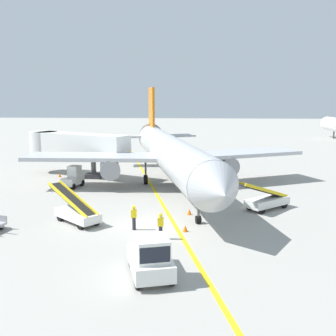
{
  "coord_description": "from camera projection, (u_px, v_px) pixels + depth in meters",
  "views": [
    {
      "loc": [
        3.26,
        -25.73,
        8.71
      ],
      "look_at": [
        0.83,
        9.21,
        2.5
      ],
      "focal_mm": 42.09,
      "sensor_mm": 36.0,
      "label": 1
    }
  ],
  "objects": [
    {
      "name": "ground_plane",
      "position": [
        147.0,
        227.0,
        27.02
      ],
      "size": [
        300.0,
        300.0,
        0.0
      ],
      "primitive_type": "plane",
      "color": "#9E9B93"
    },
    {
      "name": "taxi_line_yellow",
      "position": [
        164.0,
        207.0,
        31.87
      ],
      "size": [
        19.16,
        77.81,
        0.01
      ],
      "primitive_type": "cube",
      "rotation": [
        0.0,
        0.0,
        0.24
      ],
      "color": "yellow",
      "rests_on": "ground"
    },
    {
      "name": "airliner",
      "position": [
        169.0,
        153.0,
        38.89
      ],
      "size": [
        27.93,
        34.96,
        10.1
      ],
      "color": "#B2B5BA",
      "rests_on": "ground"
    },
    {
      "name": "jet_bridge",
      "position": [
        71.0,
        145.0,
        44.56
      ],
      "size": [
        12.72,
        7.81,
        4.85
      ],
      "color": "silver",
      "rests_on": "ground"
    },
    {
      "name": "pushback_tug",
      "position": [
        151.0,
        258.0,
        19.27
      ],
      "size": [
        2.82,
        3.98,
        2.2
      ],
      "color": "silver",
      "rests_on": "ground"
    },
    {
      "name": "baggage_tug_near_wing",
      "position": [
        73.0,
        178.0,
        39.12
      ],
      "size": [
        1.86,
        2.65,
        2.1
      ],
      "color": "silver",
      "rests_on": "ground"
    },
    {
      "name": "belt_loader_forward_hold",
      "position": [
        77.0,
        212.0,
        27.84
      ],
      "size": [
        4.6,
        4.21,
        2.59
      ],
      "color": "silver",
      "rests_on": "ground"
    },
    {
      "name": "belt_loader_aft_hold",
      "position": [
        266.0,
        200.0,
        31.23
      ],
      "size": [
        4.65,
        4.15,
        2.59
      ],
      "color": "silver",
      "rests_on": "ground"
    },
    {
      "name": "ground_crew_marshaller",
      "position": [
        161.0,
        225.0,
        24.55
      ],
      "size": [
        0.36,
        0.24,
        1.7
      ],
      "color": "#26262D",
      "rests_on": "ground"
    },
    {
      "name": "ground_crew_wing_walker",
      "position": [
        134.0,
        217.0,
        26.31
      ],
      "size": [
        0.36,
        0.24,
        1.7
      ],
      "color": "#26262D",
      "rests_on": "ground"
    },
    {
      "name": "safety_cone_nose_left",
      "position": [
        185.0,
        228.0,
        26.05
      ],
      "size": [
        0.36,
        0.36,
        0.44
      ],
      "primitive_type": "cone",
      "color": "orange",
      "rests_on": "ground"
    },
    {
      "name": "safety_cone_nose_right",
      "position": [
        60.0,
        175.0,
        44.17
      ],
      "size": [
        0.36,
        0.36,
        0.44
      ],
      "primitive_type": "cone",
      "color": "orange",
      "rests_on": "ground"
    },
    {
      "name": "safety_cone_wingtip_left",
      "position": [
        189.0,
        212.0,
        29.85
      ],
      "size": [
        0.36,
        0.36,
        0.44
      ],
      "primitive_type": "cone",
      "color": "orange",
      "rests_on": "ground"
    },
    {
      "name": "distant_aircraft_far_left",
      "position": [
        335.0,
        124.0,
        85.48
      ],
      "size": [
        3.0,
        10.1,
        8.8
      ],
      "color": "silver",
      "rests_on": "ground"
    }
  ]
}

